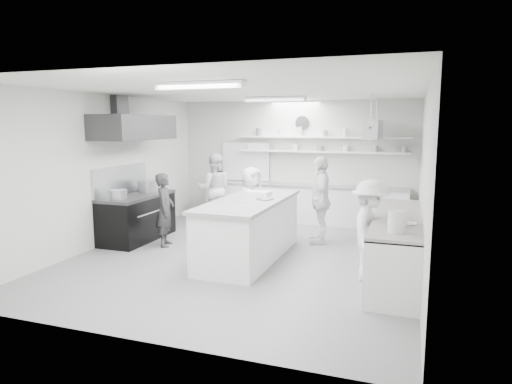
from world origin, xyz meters
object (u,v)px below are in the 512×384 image
(stove, at_px, (137,218))
(back_counter, at_px, (303,204))
(prep_island, at_px, (249,230))
(cook_stove, at_px, (165,210))
(right_counter, at_px, (397,247))
(cook_back, at_px, (214,189))

(stove, relative_size, back_counter, 0.36)
(prep_island, height_order, cook_stove, cook_stove)
(stove, distance_m, cook_stove, 0.90)
(stove, bearing_deg, cook_stove, -16.85)
(back_counter, height_order, right_counter, right_counter)
(prep_island, bearing_deg, stove, 170.47)
(right_counter, xyz_separation_m, prep_island, (-2.57, 0.12, 0.04))
(back_counter, relative_size, prep_island, 1.79)
(cook_back, bearing_deg, back_counter, 179.39)
(stove, height_order, cook_back, cook_back)
(back_counter, distance_m, cook_stove, 3.70)
(right_counter, xyz_separation_m, cook_back, (-4.37, 2.58, 0.39))
(prep_island, relative_size, cook_stove, 1.91)
(stove, height_order, prep_island, prep_island)
(stove, bearing_deg, right_counter, -6.52)
(back_counter, xyz_separation_m, cook_stove, (-2.08, -3.05, 0.27))
(stove, distance_m, cook_back, 2.20)
(right_counter, relative_size, prep_island, 1.18)
(stove, distance_m, prep_island, 2.73)
(cook_stove, height_order, cook_back, cook_back)
(cook_stove, bearing_deg, right_counter, -114.05)
(stove, xyz_separation_m, back_counter, (2.90, 2.80, 0.01))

